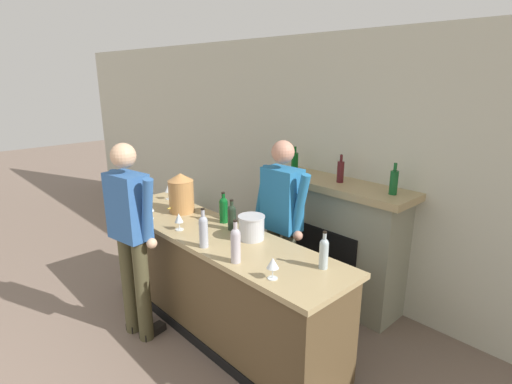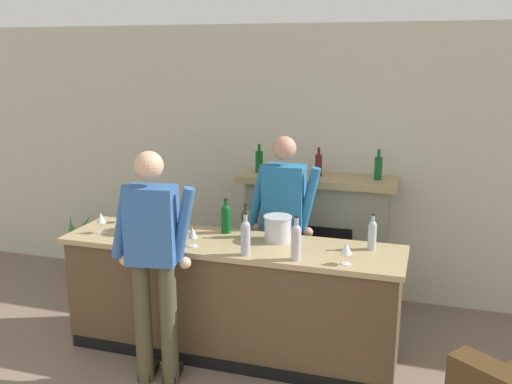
# 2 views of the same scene
# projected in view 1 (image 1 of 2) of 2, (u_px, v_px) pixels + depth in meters

# --- Properties ---
(wall_back_panel) EXTENTS (12.00, 0.07, 2.75)m
(wall_back_panel) POSITION_uv_depth(u_px,v_px,m) (334.00, 166.00, 4.33)
(wall_back_panel) COLOR beige
(wall_back_panel) RESTS_ON ground_plane
(bar_counter) EXTENTS (2.79, 0.69, 0.98)m
(bar_counter) POSITION_uv_depth(u_px,v_px,m) (214.00, 280.00, 3.72)
(bar_counter) COLOR brown
(bar_counter) RESTS_ON ground_plane
(fireplace_stone) EXTENTS (1.54, 0.52, 1.59)m
(fireplace_stone) POSITION_uv_depth(u_px,v_px,m) (337.00, 241.00, 4.17)
(fireplace_stone) COLOR gray
(fireplace_stone) RESTS_ON ground_plane
(potted_plant_corner) EXTENTS (0.44, 0.51, 0.74)m
(potted_plant_corner) POSITION_uv_depth(u_px,v_px,m) (184.00, 214.00, 5.97)
(potted_plant_corner) COLOR #A06347
(potted_plant_corner) RESTS_ON ground_plane
(person_customer) EXTENTS (0.65, 0.35, 1.80)m
(person_customer) POSITION_uv_depth(u_px,v_px,m) (131.00, 234.00, 3.46)
(person_customer) COLOR #474229
(person_customer) RESTS_ON ground_plane
(person_bartender) EXTENTS (0.66, 0.31, 1.77)m
(person_bartender) POSITION_uv_depth(u_px,v_px,m) (281.00, 224.00, 3.76)
(person_bartender) COLOR #434637
(person_bartender) RESTS_ON ground_plane
(copper_dispenser) EXTENTS (0.26, 0.30, 0.41)m
(copper_dispenser) POSITION_uv_depth(u_px,v_px,m) (181.00, 193.00, 4.04)
(copper_dispenser) COLOR #C08449
(copper_dispenser) RESTS_ON bar_counter
(ice_bucket_steel) EXTENTS (0.23, 0.23, 0.21)m
(ice_bucket_steel) POSITION_uv_depth(u_px,v_px,m) (252.00, 227.00, 3.40)
(ice_bucket_steel) COLOR silver
(ice_bucket_steel) RESTS_ON bar_counter
(wine_bottle_burgundy_dark) EXTENTS (0.07, 0.07, 0.34)m
(wine_bottle_burgundy_dark) POSITION_uv_depth(u_px,v_px,m) (236.00, 244.00, 2.96)
(wine_bottle_burgundy_dark) COLOR #B4ACB6
(wine_bottle_burgundy_dark) RESTS_ON bar_counter
(wine_bottle_riesling_slim) EXTENTS (0.07, 0.07, 0.33)m
(wine_bottle_riesling_slim) POSITION_uv_depth(u_px,v_px,m) (204.00, 230.00, 3.22)
(wine_bottle_riesling_slim) COLOR #A2A7B5
(wine_bottle_riesling_slim) RESTS_ON bar_counter
(wine_bottle_rose_blush) EXTENTS (0.08, 0.08, 0.30)m
(wine_bottle_rose_blush) POSITION_uv_depth(u_px,v_px,m) (224.00, 209.00, 3.77)
(wine_bottle_rose_blush) COLOR #0C551D
(wine_bottle_rose_blush) RESTS_ON bar_counter
(wine_bottle_port_short) EXTENTS (0.08, 0.08, 0.29)m
(wine_bottle_port_short) POSITION_uv_depth(u_px,v_px,m) (232.00, 216.00, 3.59)
(wine_bottle_port_short) COLOR #202F20
(wine_bottle_port_short) RESTS_ON bar_counter
(wine_bottle_merlot_tall) EXTENTS (0.07, 0.07, 0.29)m
(wine_bottle_merlot_tall) POSITION_uv_depth(u_px,v_px,m) (324.00, 252.00, 2.87)
(wine_bottle_merlot_tall) COLOR #A3B4BB
(wine_bottle_merlot_tall) RESTS_ON bar_counter
(wine_glass_front_left) EXTENTS (0.08, 0.08, 0.17)m
(wine_glass_front_left) POSITION_uv_depth(u_px,v_px,m) (168.00, 189.00, 4.48)
(wine_glass_front_left) COLOR silver
(wine_glass_front_left) RESTS_ON bar_counter
(wine_glass_back_row) EXTENTS (0.09, 0.09, 0.16)m
(wine_glass_back_row) POSITION_uv_depth(u_px,v_px,m) (149.00, 208.00, 3.87)
(wine_glass_back_row) COLOR silver
(wine_glass_back_row) RESTS_ON bar_counter
(wine_glass_mid_counter) EXTENTS (0.08, 0.08, 0.16)m
(wine_glass_mid_counter) POSITION_uv_depth(u_px,v_px,m) (179.00, 219.00, 3.60)
(wine_glass_mid_counter) COLOR silver
(wine_glass_mid_counter) RESTS_ON bar_counter
(wine_glass_front_right) EXTENTS (0.08, 0.08, 0.18)m
(wine_glass_front_right) POSITION_uv_depth(u_px,v_px,m) (141.00, 194.00, 4.26)
(wine_glass_front_right) COLOR silver
(wine_glass_front_right) RESTS_ON bar_counter
(wine_glass_near_bucket) EXTENTS (0.09, 0.09, 0.16)m
(wine_glass_near_bucket) POSITION_uv_depth(u_px,v_px,m) (273.00, 264.00, 2.73)
(wine_glass_near_bucket) COLOR silver
(wine_glass_near_bucket) RESTS_ON bar_counter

